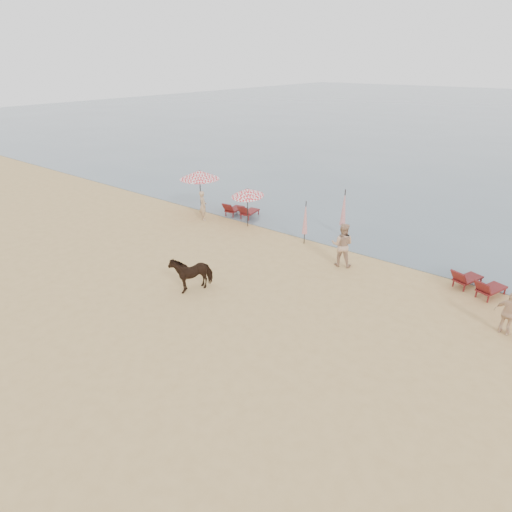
{
  "coord_description": "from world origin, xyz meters",
  "views": [
    {
      "loc": [
        9.54,
        -7.35,
        8.32
      ],
      "look_at": [
        0.0,
        5.0,
        1.1
      ],
      "focal_mm": 30.0,
      "sensor_mm": 36.0,
      "label": 1
    }
  ],
  "objects_px": {
    "umbrella_open_left_a": "(199,175)",
    "umbrella_open_left_b": "(247,192)",
    "lounger_cluster_right": "(477,283)",
    "cow": "(192,272)",
    "umbrella_closed_left": "(344,208)",
    "beachgoer_right_b": "(509,314)",
    "beachgoer_right_a": "(342,245)",
    "lounger_cluster_left": "(240,210)",
    "beachgoer_left": "(203,206)",
    "umbrella_closed_right": "(305,218)"
  },
  "relations": [
    {
      "from": "cow",
      "to": "lounger_cluster_right",
      "type": "bearing_deg",
      "value": 55.55
    },
    {
      "from": "lounger_cluster_right",
      "to": "beachgoer_right_b",
      "type": "bearing_deg",
      "value": -39.31
    },
    {
      "from": "lounger_cluster_right",
      "to": "umbrella_open_left_b",
      "type": "relative_size",
      "value": 0.91
    },
    {
      "from": "umbrella_open_left_a",
      "to": "cow",
      "type": "relative_size",
      "value": 1.57
    },
    {
      "from": "lounger_cluster_right",
      "to": "umbrella_open_left_b",
      "type": "height_order",
      "value": "umbrella_open_left_b"
    },
    {
      "from": "lounger_cluster_right",
      "to": "beachgoer_right_a",
      "type": "xyz_separation_m",
      "value": [
        -5.3,
        -1.07,
        0.59
      ]
    },
    {
      "from": "lounger_cluster_right",
      "to": "cow",
      "type": "height_order",
      "value": "cow"
    },
    {
      "from": "umbrella_closed_right",
      "to": "lounger_cluster_left",
      "type": "bearing_deg",
      "value": 167.55
    },
    {
      "from": "beachgoer_right_a",
      "to": "beachgoer_right_b",
      "type": "height_order",
      "value": "beachgoer_right_a"
    },
    {
      "from": "lounger_cluster_right",
      "to": "beachgoer_right_a",
      "type": "relative_size",
      "value": 1.02
    },
    {
      "from": "cow",
      "to": "beachgoer_right_a",
      "type": "relative_size",
      "value": 0.84
    },
    {
      "from": "lounger_cluster_left",
      "to": "umbrella_open_left_a",
      "type": "xyz_separation_m",
      "value": [
        -2.21,
        -0.94,
        1.91
      ]
    },
    {
      "from": "umbrella_open_left_b",
      "to": "cow",
      "type": "xyz_separation_m",
      "value": [
        2.57,
        -6.73,
        -1.21
      ]
    },
    {
      "from": "beachgoer_right_a",
      "to": "umbrella_open_left_a",
      "type": "bearing_deg",
      "value": -26.1
    },
    {
      "from": "umbrella_closed_right",
      "to": "beachgoer_right_a",
      "type": "xyz_separation_m",
      "value": [
        2.57,
        -1.1,
        -0.36
      ]
    },
    {
      "from": "beachgoer_left",
      "to": "umbrella_closed_right",
      "type": "bearing_deg",
      "value": -143.69
    },
    {
      "from": "beachgoer_left",
      "to": "beachgoer_right_a",
      "type": "height_order",
      "value": "beachgoer_right_a"
    },
    {
      "from": "umbrella_open_left_b",
      "to": "umbrella_closed_left",
      "type": "xyz_separation_m",
      "value": [
        4.69,
        1.89,
        -0.39
      ]
    },
    {
      "from": "lounger_cluster_right",
      "to": "umbrella_open_left_b",
      "type": "xyz_separation_m",
      "value": [
        -11.58,
        0.2,
        1.51
      ]
    },
    {
      "from": "beachgoer_left",
      "to": "umbrella_closed_left",
      "type": "bearing_deg",
      "value": -129.03
    },
    {
      "from": "lounger_cluster_left",
      "to": "umbrella_closed_right",
      "type": "xyz_separation_m",
      "value": [
        5.0,
        -1.1,
        0.94
      ]
    },
    {
      "from": "umbrella_open_left_b",
      "to": "umbrella_closed_left",
      "type": "bearing_deg",
      "value": 39.86
    },
    {
      "from": "lounger_cluster_left",
      "to": "cow",
      "type": "height_order",
      "value": "cow"
    },
    {
      "from": "umbrella_closed_right",
      "to": "beachgoer_left",
      "type": "xyz_separation_m",
      "value": [
        -6.34,
        -0.55,
        -0.5
      ]
    },
    {
      "from": "umbrella_closed_left",
      "to": "beachgoer_left",
      "type": "xyz_separation_m",
      "value": [
        -7.32,
        -2.61,
        -0.68
      ]
    },
    {
      "from": "umbrella_open_left_a",
      "to": "beachgoer_right_b",
      "type": "bearing_deg",
      "value": 4.4
    },
    {
      "from": "umbrella_closed_left",
      "to": "beachgoer_right_a",
      "type": "relative_size",
      "value": 1.25
    },
    {
      "from": "beachgoer_right_b",
      "to": "umbrella_closed_right",
      "type": "bearing_deg",
      "value": -7.14
    },
    {
      "from": "beachgoer_right_b",
      "to": "cow",
      "type": "bearing_deg",
      "value": 29.09
    },
    {
      "from": "lounger_cluster_left",
      "to": "beachgoer_right_a",
      "type": "bearing_deg",
      "value": -24.48
    },
    {
      "from": "lounger_cluster_right",
      "to": "umbrella_open_left_a",
      "type": "relative_size",
      "value": 0.77
    },
    {
      "from": "umbrella_open_left_a",
      "to": "lounger_cluster_right",
      "type": "bearing_deg",
      "value": 12.65
    },
    {
      "from": "lounger_cluster_right",
      "to": "umbrella_closed_right",
      "type": "relative_size",
      "value": 0.91
    },
    {
      "from": "umbrella_open_left_a",
      "to": "umbrella_open_left_b",
      "type": "relative_size",
      "value": 1.17
    },
    {
      "from": "umbrella_open_left_a",
      "to": "beachgoer_right_a",
      "type": "distance_m",
      "value": 9.95
    },
    {
      "from": "umbrella_open_left_a",
      "to": "beachgoer_left",
      "type": "relative_size",
      "value": 1.54
    },
    {
      "from": "umbrella_open_left_a",
      "to": "umbrella_closed_right",
      "type": "distance_m",
      "value": 7.28
    },
    {
      "from": "umbrella_open_left_b",
      "to": "umbrella_closed_right",
      "type": "bearing_deg",
      "value": 15.28
    },
    {
      "from": "lounger_cluster_right",
      "to": "umbrella_closed_left",
      "type": "distance_m",
      "value": 7.28
    },
    {
      "from": "lounger_cluster_left",
      "to": "beachgoer_left",
      "type": "xyz_separation_m",
      "value": [
        -1.34,
        -1.66,
        0.43
      ]
    },
    {
      "from": "umbrella_open_left_a",
      "to": "beachgoer_right_b",
      "type": "distance_m",
      "value": 16.79
    },
    {
      "from": "lounger_cluster_left",
      "to": "beachgoer_right_a",
      "type": "distance_m",
      "value": 7.9
    },
    {
      "from": "cow",
      "to": "beachgoer_right_b",
      "type": "relative_size",
      "value": 1.07
    },
    {
      "from": "umbrella_closed_left",
      "to": "beachgoer_right_b",
      "type": "height_order",
      "value": "umbrella_closed_left"
    },
    {
      "from": "lounger_cluster_left",
      "to": "umbrella_open_left_b",
      "type": "height_order",
      "value": "umbrella_open_left_b"
    },
    {
      "from": "beachgoer_right_a",
      "to": "umbrella_open_left_b",
      "type": "bearing_deg",
      "value": -30.15
    },
    {
      "from": "lounger_cluster_right",
      "to": "cow",
      "type": "relative_size",
      "value": 1.21
    },
    {
      "from": "umbrella_closed_left",
      "to": "beachgoer_right_a",
      "type": "height_order",
      "value": "umbrella_closed_left"
    },
    {
      "from": "cow",
      "to": "beachgoer_right_b",
      "type": "xyz_separation_m",
      "value": [
        10.44,
        4.12,
        0.07
      ]
    },
    {
      "from": "lounger_cluster_right",
      "to": "beachgoer_right_b",
      "type": "distance_m",
      "value": 2.83
    }
  ]
}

